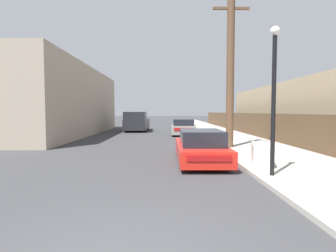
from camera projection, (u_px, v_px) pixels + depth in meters
name	position (u px, v px, depth m)	size (l,w,h in m)	color
sidewalk_curb	(211.00, 130.00, 26.57)	(4.20, 63.00, 0.12)	#ADA89E
discarded_fridge	(262.00, 154.00, 8.97)	(1.04, 1.74, 0.71)	silver
parked_sports_car_red	(200.00, 147.00, 9.94)	(1.77, 4.54, 1.22)	red
car_parked_mid	(183.00, 127.00, 21.40)	(2.08, 4.33, 1.30)	gray
pickup_truck	(137.00, 122.00, 25.44)	(2.10, 5.47, 1.88)	#232328
utility_pole	(230.00, 69.00, 12.99)	(1.80, 0.38, 7.60)	brown
street_lamp	(274.00, 89.00, 7.20)	(0.26, 0.26, 4.11)	black
wooden_fence	(247.00, 123.00, 21.07)	(0.08, 37.37, 1.66)	brown
building_left_block	(51.00, 102.00, 21.53)	(7.00, 17.67, 5.45)	tan
building_right_house	(309.00, 111.00, 19.74)	(6.00, 18.16, 3.90)	tan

